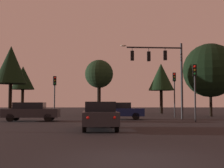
{
  "coord_description": "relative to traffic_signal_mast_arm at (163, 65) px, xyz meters",
  "views": [
    {
      "loc": [
        -0.8,
        -7.56,
        1.41
      ],
      "look_at": [
        -0.19,
        18.82,
        3.14
      ],
      "focal_mm": 48.51,
      "sensor_mm": 36.0,
      "label": 1
    }
  ],
  "objects": [
    {
      "name": "traffic_light_median",
      "position": [
        1.6,
        -4.61,
        -1.86
      ],
      "size": [
        0.33,
        0.37,
        4.47
      ],
      "color": "#232326",
      "rests_on": "ground"
    },
    {
      "name": "car_nearside_lane",
      "position": [
        -5.68,
        -11.28,
        -4.22
      ],
      "size": [
        2.04,
        4.71,
        1.52
      ],
      "color": "#232328",
      "rests_on": "ground"
    },
    {
      "name": "tree_right_cluster",
      "position": [
        6.35,
        5.44,
        0.11
      ],
      "size": [
        5.99,
        5.99,
        8.13
      ],
      "color": "black",
      "rests_on": "ground"
    },
    {
      "name": "traffic_signal_mast_arm",
      "position": [
        0.0,
        0.0,
        0.0
      ],
      "size": [
        5.84,
        0.58,
        7.08
      ],
      "color": "#232326",
      "rests_on": "ground"
    },
    {
      "name": "ground_plane",
      "position": [
        -4.58,
        4.23,
        -5.02
      ],
      "size": [
        168.0,
        168.0,
        0.0
      ],
      "primitive_type": "plane",
      "color": "black",
      "rests_on": "ground"
    },
    {
      "name": "tree_behind_sign",
      "position": [
        -16.08,
        6.54,
        0.78
      ],
      "size": [
        3.65,
        3.65,
        8.0
      ],
      "color": "black",
      "rests_on": "ground"
    },
    {
      "name": "tree_lot_edge",
      "position": [
        2.8,
        15.88,
        0.26
      ],
      "size": [
        3.73,
        3.73,
        7.28
      ],
      "color": "black",
      "rests_on": "ground"
    },
    {
      "name": "traffic_light_corner_right",
      "position": [
        -10.32,
        1.85,
        -2.09
      ],
      "size": [
        0.37,
        0.39,
        4.12
      ],
      "color": "#232326",
      "rests_on": "ground"
    },
    {
      "name": "tree_left_far",
      "position": [
        -6.14,
        10.65,
        0.15
      ],
      "size": [
        3.6,
        3.6,
        7.02
      ],
      "color": "black",
      "rests_on": "ground"
    },
    {
      "name": "tree_center_horizon",
      "position": [
        -17.82,
        18.03,
        0.25
      ],
      "size": [
        3.5,
        3.5,
        7.09
      ],
      "color": "black",
      "rests_on": "ground"
    },
    {
      "name": "traffic_light_corner_left",
      "position": [
        1.77,
        3.06,
        -1.76
      ],
      "size": [
        0.31,
        0.35,
        4.62
      ],
      "color": "#232326",
      "rests_on": "ground"
    },
    {
      "name": "car_crossing_right",
      "position": [
        -4.14,
        -0.61,
        -4.22
      ],
      "size": [
        4.62,
        2.06,
        1.52
      ],
      "color": "#0F1947",
      "rests_on": "ground"
    },
    {
      "name": "car_crossing_left",
      "position": [
        -11.41,
        -2.97,
        -4.22
      ],
      "size": [
        4.57,
        1.97,
        1.52
      ],
      "color": "#232328",
      "rests_on": "ground"
    }
  ]
}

